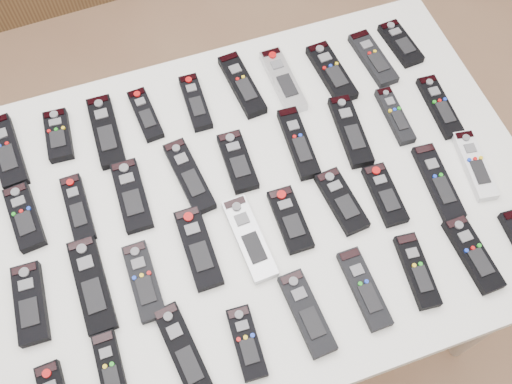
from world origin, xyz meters
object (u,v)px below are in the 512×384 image
object	(u,v)px
remote_3	(145,115)
remote_13	(189,176)
remote_10	(25,217)
remote_14	(238,161)
remote_5	(242,85)
remote_25	(342,201)
remote_26	(385,195)
remote_12	(132,196)
remote_24	(290,220)
remote_15	(298,143)
remote_19	(30,303)
remote_28	(474,165)
remote_34	(364,289)
remote_36	(473,254)
remote_27	(438,182)
remote_8	(373,58)
remote_32	(247,343)
remote_18	(440,107)
remote_16	(350,131)
remote_30	(111,371)
remote_7	(331,72)
remote_31	(184,353)
remote_1	(58,135)
table	(256,208)
remote_0	(7,152)
remote_17	(395,116)
remote_4	(195,102)
remote_9	(400,43)
remote_20	(92,285)
remote_22	(198,248)
remote_11	(78,208)
remote_23	(249,238)
remote_33	(307,313)
remote_2	(106,131)

from	to	relation	value
remote_3	remote_13	bearing A→B (deg)	-80.14
remote_10	remote_14	world-z (taller)	remote_10
remote_5	remote_25	world-z (taller)	remote_5
remote_10	remote_26	distance (m)	0.79
remote_12	remote_24	world-z (taller)	remote_12
remote_15	remote_19	distance (m)	0.67
remote_28	remote_34	distance (m)	0.40
remote_10	remote_36	world-z (taller)	remote_10
remote_3	remote_27	distance (m)	0.70
remote_8	remote_15	xyz separation A→B (m)	(-0.27, -0.18, 0.00)
remote_32	remote_34	bearing A→B (deg)	8.24
remote_34	remote_36	bearing A→B (deg)	-2.34
remote_18	remote_32	size ratio (longest dim) A/B	1.25
remote_24	remote_25	world-z (taller)	remote_25
remote_12	remote_18	xyz separation A→B (m)	(0.76, -0.01, -0.00)
remote_8	remote_16	bearing A→B (deg)	-131.87
remote_18	remote_25	bearing A→B (deg)	-150.71
remote_10	remote_16	xyz separation A→B (m)	(0.76, -0.03, 0.00)
remote_12	remote_30	world-z (taller)	same
remote_3	remote_16	xyz separation A→B (m)	(0.45, -0.21, 0.00)
remote_7	remote_31	world-z (taller)	remote_7
remote_1	remote_7	world-z (taller)	same
remote_14	table	bearing A→B (deg)	-80.93
remote_0	remote_26	distance (m)	0.87
remote_16	remote_17	size ratio (longest dim) A/B	1.21
remote_4	remote_30	size ratio (longest dim) A/B	1.06
remote_15	remote_9	bearing A→B (deg)	32.10
remote_10	table	bearing A→B (deg)	-18.69
remote_12	remote_20	world-z (taller)	same
remote_20	table	bearing A→B (deg)	11.15
remote_22	remote_28	bearing A→B (deg)	-1.24
remote_17	remote_22	world-z (taller)	remote_22
remote_30	remote_8	bearing A→B (deg)	33.97
remote_14	remote_16	xyz separation A→B (m)	(0.28, -0.01, 0.00)
remote_14	remote_20	size ratio (longest dim) A/B	0.74
table	remote_27	distance (m)	0.42
remote_11	remote_19	world-z (taller)	remote_19
remote_1	remote_8	xyz separation A→B (m)	(0.80, -0.03, -0.00)
remote_17	remote_23	distance (m)	0.47
remote_10	remote_33	world-z (taller)	same
remote_2	remote_11	bearing A→B (deg)	-118.32
table	remote_19	size ratio (longest dim) A/B	7.48
remote_3	remote_36	world-z (taller)	remote_36
remote_4	remote_12	bearing A→B (deg)	-134.38
remote_18	remote_20	distance (m)	0.90
remote_11	remote_17	distance (m)	0.76
remote_18	remote_25	size ratio (longest dim) A/B	1.14
remote_30	remote_31	xyz separation A→B (m)	(0.14, -0.01, -0.00)
remote_33	remote_24	bearing A→B (deg)	74.97
remote_11	remote_28	distance (m)	0.90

